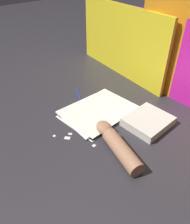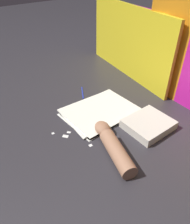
% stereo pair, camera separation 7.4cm
% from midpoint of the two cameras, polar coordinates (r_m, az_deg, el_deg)
% --- Properties ---
extents(ground_plane, '(6.00, 6.00, 0.00)m').
position_cam_midpoint_polar(ground_plane, '(1.09, -1.96, -2.16)').
color(ground_plane, '#2D2B30').
extents(backdrop_panel_left, '(0.77, 0.13, 0.43)m').
position_cam_midpoint_polar(backdrop_panel_left, '(1.46, 5.08, 17.98)').
color(backdrop_panel_left, yellow).
rests_on(backdrop_panel_left, ground_plane).
extents(backdrop_panel_center, '(0.68, 0.06, 0.43)m').
position_cam_midpoint_polar(backdrop_panel_center, '(1.31, 13.71, 14.72)').
color(backdrop_panel_center, '#D81E9E').
rests_on(backdrop_panel_center, ground_plane).
extents(paper_stack, '(0.29, 0.37, 0.02)m').
position_cam_midpoint_polar(paper_stack, '(1.13, -0.96, 0.19)').
color(paper_stack, white).
rests_on(paper_stack, ground_plane).
extents(book_closed, '(0.18, 0.21, 0.04)m').
position_cam_midpoint_polar(book_closed, '(1.07, 11.77, -2.47)').
color(book_closed, silver).
rests_on(book_closed, ground_plane).
extents(scissors, '(0.13, 0.16, 0.01)m').
position_cam_midpoint_polar(scissors, '(1.01, -2.63, -5.19)').
color(scissors, silver).
rests_on(scissors, ground_plane).
extents(hand_forearm, '(0.32, 0.15, 0.06)m').
position_cam_midpoint_polar(hand_forearm, '(0.91, 3.54, -8.61)').
color(hand_forearm, '#A87556').
rests_on(hand_forearm, ground_plane).
extents(paper_scrap_near, '(0.01, 0.01, 0.00)m').
position_cam_midpoint_polar(paper_scrap_near, '(1.02, -12.67, -6.16)').
color(paper_scrap_near, white).
rests_on(paper_scrap_near, ground_plane).
extents(paper_scrap_mid, '(0.02, 0.02, 0.00)m').
position_cam_midpoint_polar(paper_scrap_mid, '(0.95, -2.53, -8.80)').
color(paper_scrap_mid, white).
rests_on(paper_scrap_mid, ground_plane).
extents(paper_scrap_far, '(0.02, 0.02, 0.00)m').
position_cam_midpoint_polar(paper_scrap_far, '(1.02, -8.45, -5.81)').
color(paper_scrap_far, white).
rests_on(paper_scrap_far, ground_plane).
extents(paper_scrap_side, '(0.03, 0.03, 0.00)m').
position_cam_midpoint_polar(paper_scrap_side, '(1.00, -9.37, -6.76)').
color(paper_scrap_side, white).
rests_on(paper_scrap_side, ground_plane).
extents(pen, '(0.12, 0.07, 0.01)m').
position_cam_midpoint_polar(pen, '(1.29, -5.95, 4.91)').
color(pen, '#2333B2').
rests_on(pen, ground_plane).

